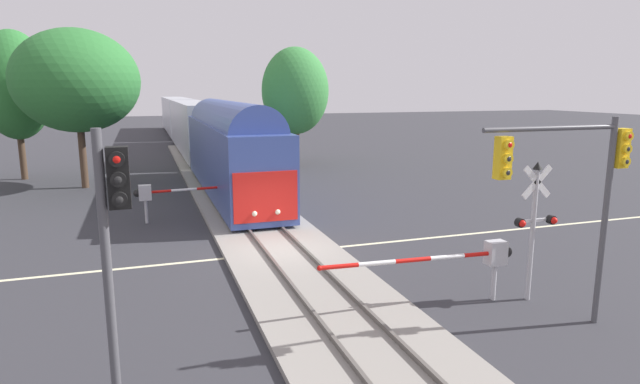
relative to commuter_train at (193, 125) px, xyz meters
The scene contains 12 objects.
ground_plane 34.21m from the commuter_train, 90.01° to the right, with size 220.00×220.00×0.00m, color #333338.
road_centre_stripe 34.21m from the commuter_train, 90.01° to the right, with size 44.00×0.20×0.01m.
railway_track 34.20m from the commuter_train, 90.01° to the right, with size 4.40×80.00×0.32m.
commuter_train is the anchor object (origin of this frame).
crossing_gate_near 40.75m from the commuter_train, 84.21° to the right, with size 6.03×0.40×1.80m.
crossing_signal_mast 41.27m from the commuter_train, 81.94° to the right, with size 1.36×0.44×4.13m.
crossing_gate_far 28.00m from the commuter_train, 98.27° to the right, with size 6.43×0.40×1.80m.
traffic_signal_near_left 44.33m from the commuter_train, 96.90° to the right, with size 0.53×0.38×5.55m.
traffic_signal_near_right 43.08m from the commuter_train, 82.89° to the right, with size 4.30×0.38×5.47m.
pine_left_background 17.92m from the commuter_train, 136.11° to the right, with size 4.61×4.61×10.02m.
elm_centre_background 13.71m from the commuter_train, 57.69° to the right, with size 5.39×5.39×9.44m.
oak_behind_train 19.30m from the commuter_train, 116.27° to the right, with size 7.48×7.48×9.76m.
Camera 1 is at (-4.78, -18.82, 6.15)m, focal length 29.72 mm.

